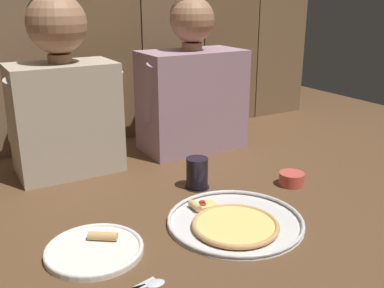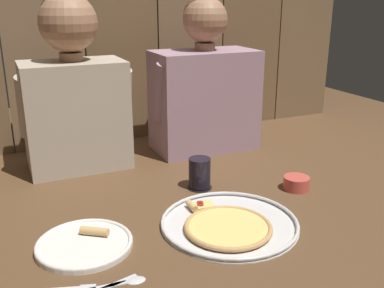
# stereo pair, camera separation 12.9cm
# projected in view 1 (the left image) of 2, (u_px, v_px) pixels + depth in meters

# --- Properties ---
(ground_plane) EXTENTS (3.20, 3.20, 0.00)m
(ground_plane) POSITION_uv_depth(u_px,v_px,m) (206.00, 211.00, 1.30)
(ground_plane) COLOR brown
(pizza_tray) EXTENTS (0.38, 0.38, 0.03)m
(pizza_tray) POSITION_uv_depth(u_px,v_px,m) (235.00, 222.00, 1.22)
(pizza_tray) COLOR silver
(pizza_tray) RESTS_ON ground
(dinner_plate) EXTENTS (0.24, 0.24, 0.03)m
(dinner_plate) POSITION_uv_depth(u_px,v_px,m) (95.00, 249.00, 1.09)
(dinner_plate) COLOR white
(dinner_plate) RESTS_ON ground
(drinking_glass) EXTENTS (0.08, 0.08, 0.10)m
(drinking_glass) POSITION_uv_depth(u_px,v_px,m) (197.00, 173.00, 1.45)
(drinking_glass) COLOR black
(drinking_glass) RESTS_ON ground
(dipping_bowl) EXTENTS (0.08, 0.08, 0.04)m
(dipping_bowl) POSITION_uv_depth(u_px,v_px,m) (292.00, 178.00, 1.48)
(dipping_bowl) COLOR #CC4C42
(dipping_bowl) RESTS_ON ground
(table_spoon) EXTENTS (0.14, 0.03, 0.01)m
(table_spoon) POSITION_uv_depth(u_px,v_px,m) (146.00, 285.00, 0.97)
(table_spoon) COLOR silver
(table_spoon) RESTS_ON ground
(diner_left) EXTENTS (0.39, 0.22, 0.63)m
(diner_left) POSITION_uv_depth(u_px,v_px,m) (63.00, 90.00, 1.52)
(diner_left) COLOR #B2A38E
(diner_left) RESTS_ON ground
(diner_right) EXTENTS (0.45, 0.23, 0.61)m
(diner_right) POSITION_uv_depth(u_px,v_px,m) (192.00, 85.00, 1.77)
(diner_right) COLOR gray
(diner_right) RESTS_ON ground
(wooden_backdrop_wall) EXTENTS (2.19, 0.03, 1.11)m
(wooden_backdrop_wall) POSITION_uv_depth(u_px,v_px,m) (104.00, 9.00, 1.78)
(wooden_backdrop_wall) COLOR #7D6145
(wooden_backdrop_wall) RESTS_ON ground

